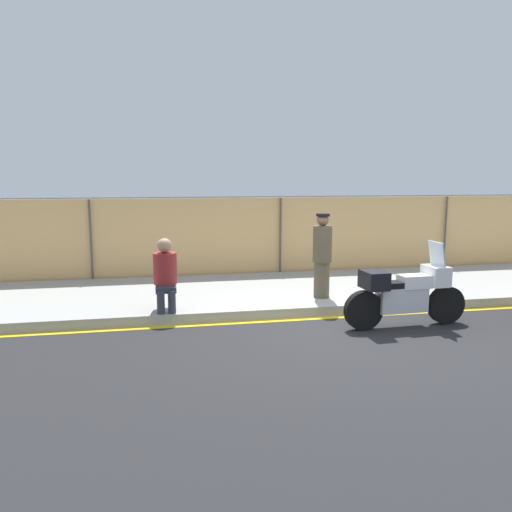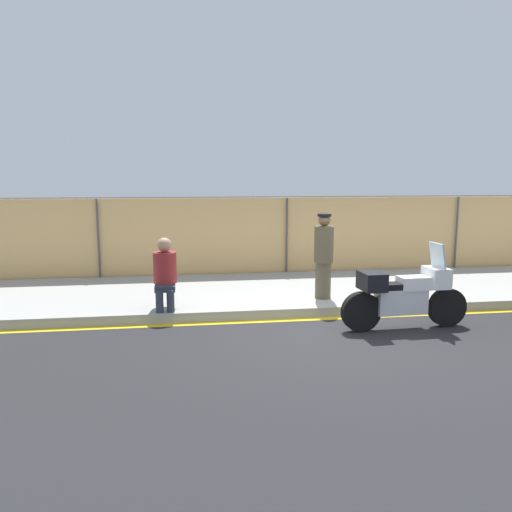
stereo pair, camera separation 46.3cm
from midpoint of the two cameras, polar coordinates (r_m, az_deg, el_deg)
name	(u,v)px [view 2 (the right image)]	position (r m, az deg, el deg)	size (l,w,h in m)	color
ground_plane	(340,331)	(8.54, 11.12, -8.45)	(120.00, 120.00, 0.00)	#262628
sidewalk	(303,291)	(10.94, 6.58, -4.01)	(33.71, 3.54, 0.18)	#9E9E99
curb_paint_stripe	(327,318)	(9.23, 9.54, -7.06)	(33.71, 0.18, 0.01)	gold
storefront_fence	(286,238)	(12.56, 4.49, 2.02)	(32.02, 0.17, 2.04)	#E5B26B
motorcycle	(404,295)	(8.80, 18.05, -4.27)	(2.23, 0.55, 1.46)	black
officer_standing	(324,255)	(9.83, 9.07, 0.06)	(0.38, 0.38, 1.66)	brown
person_seated_on_curb	(165,270)	(9.14, -8.95, -1.58)	(0.42, 0.68, 1.28)	#2D3342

